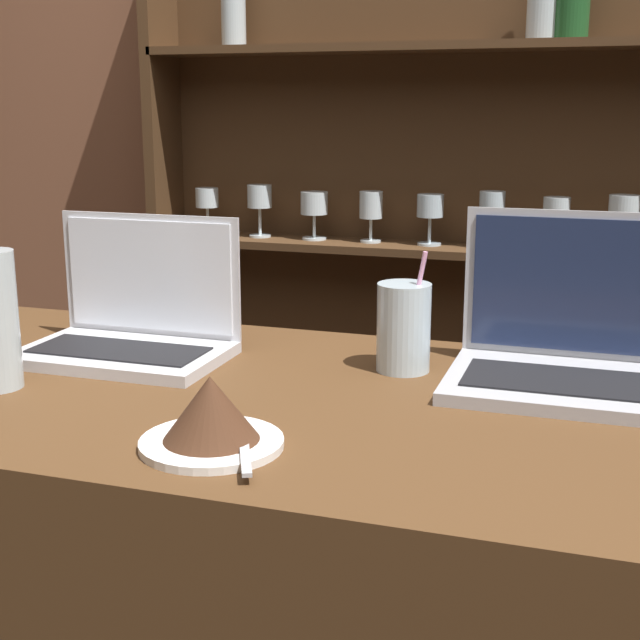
# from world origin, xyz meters

# --- Properties ---
(back_wall) EXTENTS (7.00, 0.06, 2.70)m
(back_wall) POSITION_xyz_m (0.00, 1.54, 1.35)
(back_wall) COLOR brown
(back_wall) RESTS_ON ground_plane
(back_shelf) EXTENTS (1.49, 0.18, 1.94)m
(back_shelf) POSITION_xyz_m (-0.09, 1.47, 1.02)
(back_shelf) COLOR #472D19
(back_shelf) RESTS_ON ground_plane
(laptop_near) EXTENTS (0.32, 0.20, 0.22)m
(laptop_near) POSITION_xyz_m (-0.38, 0.46, 1.08)
(laptop_near) COLOR silver
(laptop_near) RESTS_ON bar_counter
(laptop_far) EXTENTS (0.35, 0.24, 0.24)m
(laptop_far) POSITION_xyz_m (0.30, 0.52, 1.08)
(laptop_far) COLOR #ADADB2
(laptop_far) RESTS_ON bar_counter
(cake_plate) EXTENTS (0.17, 0.18, 0.09)m
(cake_plate) POSITION_xyz_m (-0.09, 0.13, 1.07)
(cake_plate) COLOR white
(cake_plate) RESTS_ON bar_counter
(water_glass) EXTENTS (0.08, 0.08, 0.18)m
(water_glass) POSITION_xyz_m (0.05, 0.51, 1.09)
(water_glass) COLOR silver
(water_glass) RESTS_ON bar_counter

